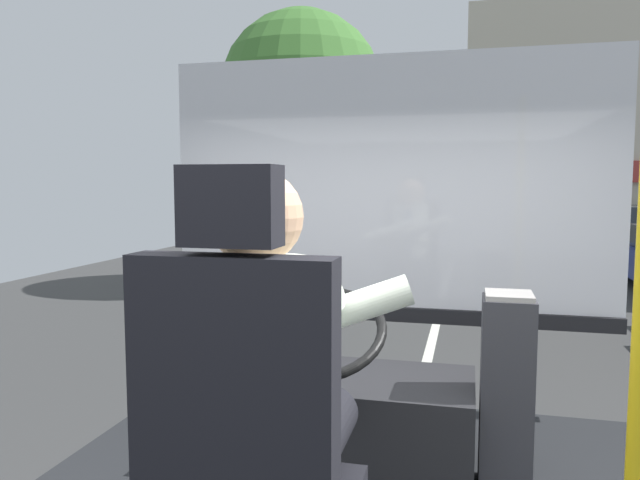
{
  "coord_description": "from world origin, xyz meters",
  "views": [
    {
      "loc": [
        0.46,
        -1.76,
        2.1
      ],
      "look_at": [
        -0.37,
        1.57,
        1.77
      ],
      "focal_mm": 34.08,
      "sensor_mm": 36.0,
      "label": 1
    }
  ],
  "objects": [
    {
      "name": "parked_car_silver",
      "position": [
        4.07,
        22.26,
        0.69
      ],
      "size": [
        1.79,
        4.25,
        1.33
      ],
      "color": "silver",
      "rests_on": "ground"
    },
    {
      "name": "fare_box",
      "position": [
        0.61,
        0.73,
        1.25
      ],
      "size": [
        0.2,
        0.22,
        0.81
      ],
      "color": "#333338",
      "rests_on": "bus_floor"
    },
    {
      "name": "driver_seat",
      "position": [
        -0.06,
        -0.41,
        1.39
      ],
      "size": [
        0.48,
        0.48,
        1.29
      ],
      "color": "black",
      "rests_on": "bus_floor"
    },
    {
      "name": "street_tree",
      "position": [
        -2.81,
        9.89,
        3.83
      ],
      "size": [
        3.16,
        3.16,
        5.43
      ],
      "color": "#4C3828",
      "rests_on": "ground"
    },
    {
      "name": "steering_console",
      "position": [
        -0.06,
        0.78,
        1.07
      ],
      "size": [
        1.1,
        1.0,
        0.85
      ],
      "color": "black",
      "rests_on": "bus_floor"
    },
    {
      "name": "bus_driver",
      "position": [
        -0.06,
        -0.28,
        1.59
      ],
      "size": [
        0.75,
        0.6,
        0.86
      ],
      "color": "black",
      "rests_on": "driver_seat"
    },
    {
      "name": "ground",
      "position": [
        0.0,
        8.8,
        -0.02
      ],
      "size": [
        18.0,
        44.0,
        0.06
      ],
      "color": "#363636"
    },
    {
      "name": "parked_car_charcoal",
      "position": [
        4.43,
        16.16,
        0.75
      ],
      "size": [
        1.92,
        3.92,
        1.47
      ],
      "color": "#474C51",
      "rests_on": "ground"
    },
    {
      "name": "windshield_panel",
      "position": [
        0.0,
        1.62,
        1.89
      ],
      "size": [
        2.5,
        0.08,
        1.48
      ],
      "color": "silver"
    }
  ]
}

